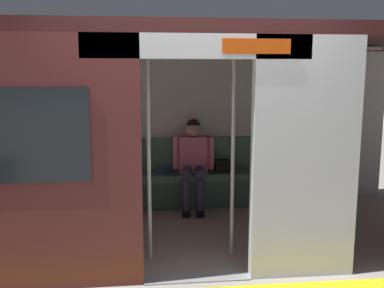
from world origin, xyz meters
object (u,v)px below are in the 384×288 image
grab_pole_door (149,154)px  grab_pole_far (233,151)px  train_car (180,104)px  handbag (224,166)px  person_seated (193,158)px  book (165,171)px  bench_seat (179,181)px

grab_pole_door → grab_pole_far: (-0.82, -0.04, 0.00)m
train_car → grab_pole_far: size_ratio=3.06×
grab_pole_door → handbag: bearing=-121.6°
person_seated → grab_pole_door: bearing=69.4°
train_car → book: bearing=-82.8°
grab_pole_far → bench_seat: bearing=-75.7°
handbag → grab_pole_far: bearing=82.4°
bench_seat → person_seated: (-0.19, 0.05, 0.33)m
person_seated → grab_pole_door: grab_pole_door is taller
grab_pole_far → book: bearing=-70.4°
train_car → grab_pole_door: train_car is taller
person_seated → book: size_ratio=5.43×
handbag → book: handbag is taller
grab_pole_door → bench_seat: bearing=-103.9°
bench_seat → grab_pole_far: size_ratio=1.17×
handbag → person_seated: bearing=11.0°
bench_seat → book: bearing=-22.0°
handbag → grab_pole_far: 1.73m
grab_pole_far → person_seated: bearing=-82.0°
book → grab_pole_far: (-0.60, 1.68, 0.57)m
train_car → grab_pole_far: (-0.47, 0.64, -0.42)m
train_car → grab_pole_door: bearing=62.9°
person_seated → handbag: person_seated is taller
train_car → book: train_car is taller
train_car → book: size_ratio=29.09×
train_car → grab_pole_door: (0.35, 0.68, -0.42)m
person_seated → grab_pole_door: size_ratio=0.57×
book → person_seated: bearing=-166.7°
book → handbag: bearing=-151.1°
person_seated → grab_pole_far: size_ratio=0.57×
person_seated → grab_pole_far: bearing=98.0°
bench_seat → grab_pole_far: grab_pole_far is taller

